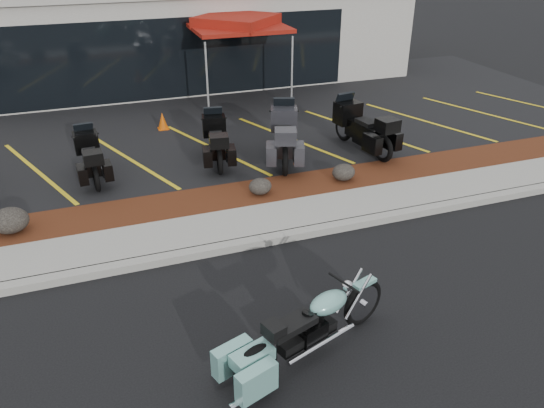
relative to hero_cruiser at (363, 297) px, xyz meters
name	(u,v)px	position (x,y,z in m)	size (l,w,h in m)	color
ground	(291,267)	(-0.46, 1.78, -0.51)	(90.00, 90.00, 0.00)	black
curb	(274,238)	(-0.46, 2.68, -0.43)	(24.00, 0.25, 0.15)	gray
sidewalk	(262,221)	(-0.46, 3.38, -0.43)	(24.00, 1.20, 0.15)	gray
mulch_bed	(245,196)	(-0.46, 4.58, -0.43)	(24.00, 1.20, 0.16)	#36170C
upper_lot	(194,121)	(-0.46, 9.98, -0.43)	(26.00, 9.60, 0.15)	black
dealership_building	(157,24)	(-0.46, 16.25, 1.50)	(18.00, 8.16, 4.00)	#A6A196
boulder_left	(10,221)	(-5.22, 4.48, -0.10)	(0.71, 0.59, 0.50)	black
boulder_mid	(260,186)	(-0.16, 4.43, -0.17)	(0.51, 0.43, 0.36)	black
boulder_right	(344,172)	(1.90, 4.46, -0.15)	(0.55, 0.46, 0.39)	black
hero_cruiser	(363,297)	(0.00, 0.00, 0.00)	(2.88, 0.73, 1.02)	#73B2A8
touring_black_front	(86,146)	(-3.65, 7.23, 0.21)	(1.97, 0.75, 1.14)	black
touring_black_mid	(214,129)	(-0.48, 7.24, 0.24)	(2.07, 0.79, 1.20)	black
touring_grey	(284,123)	(1.30, 6.82, 0.34)	(2.39, 0.91, 1.39)	#2B2B30
touring_black_rear	(344,117)	(3.05, 6.80, 0.32)	(2.32, 0.89, 1.35)	black
traffic_cone	(163,121)	(-1.49, 9.40, -0.11)	(0.30, 0.30, 0.50)	#CA4D06
popup_canopy	(237,24)	(1.42, 11.44, 2.14)	(3.71, 3.71, 2.75)	silver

